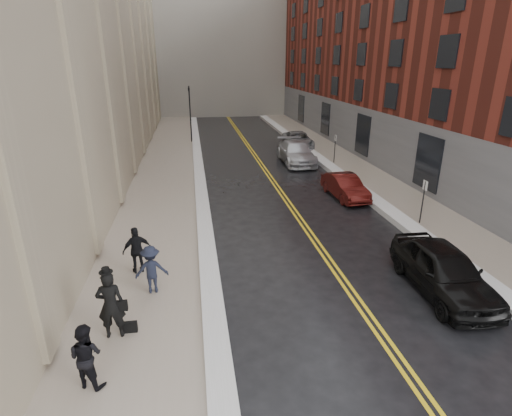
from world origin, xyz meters
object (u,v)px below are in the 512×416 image
object	(u,v)px
car_black	(443,270)
car_maroon	(345,186)
car_silver_near	(296,152)
car_silver_far	(298,140)
pedestrian_c	(137,250)
pedestrian_b	(151,269)
pedestrian_main	(111,305)
pedestrian_a	(86,356)

from	to	relation	value
car_black	car_maroon	distance (m)	9.97
car_silver_near	car_silver_far	world-z (taller)	car_silver_near
car_silver_far	pedestrian_c	world-z (taller)	pedestrian_c
car_silver_far	car_black	bearing A→B (deg)	-87.84
car_silver_far	pedestrian_b	size ratio (longest dim) A/B	3.08
pedestrian_main	car_silver_far	bearing A→B (deg)	-117.66
pedestrian_c	pedestrian_a	bearing A→B (deg)	64.76
car_silver_far	pedestrian_main	bearing A→B (deg)	-110.38
car_black	pedestrian_b	world-z (taller)	pedestrian_b
car_maroon	pedestrian_c	distance (m)	12.81
car_silver_near	car_silver_far	size ratio (longest dim) A/B	1.09
car_black	pedestrian_c	world-z (taller)	pedestrian_c
pedestrian_a	car_silver_far	bearing A→B (deg)	-89.81
car_black	pedestrian_main	distance (m)	10.53
car_silver_far	pedestrian_c	distance (m)	23.88
car_black	pedestrian_a	xyz separation A→B (m)	(-10.76, -2.61, 0.16)
car_silver_near	pedestrian_main	size ratio (longest dim) A/B	2.75
car_maroon	pedestrian_b	size ratio (longest dim) A/B	2.43
pedestrian_main	car_silver_near	bearing A→B (deg)	-120.06
car_silver_near	pedestrian_a	world-z (taller)	pedestrian_a
car_maroon	pedestrian_b	xyz separation A→B (m)	(-9.97, -8.64, 0.31)
car_silver_far	pedestrian_a	world-z (taller)	pedestrian_a
car_silver_near	pedestrian_a	distance (m)	23.47
pedestrian_b	car_silver_near	bearing A→B (deg)	-123.00
car_maroon	car_silver_far	distance (m)	13.77
pedestrian_b	pedestrian_main	bearing A→B (deg)	63.41
car_maroon	pedestrian_main	xyz separation A→B (m)	(-10.86, -10.82, 0.50)
pedestrian_a	pedestrian_b	distance (m)	4.10
car_maroon	pedestrian_c	world-z (taller)	pedestrian_c
car_black	pedestrian_main	xyz separation A→B (m)	(-10.49, -0.86, 0.34)
pedestrian_main	pedestrian_a	world-z (taller)	pedestrian_main
car_maroon	pedestrian_main	bearing A→B (deg)	-139.22
car_maroon	pedestrian_c	size ratio (longest dim) A/B	2.30
car_silver_near	pedestrian_main	xyz separation A→B (m)	(-10.19, -19.25, 0.35)
pedestrian_b	pedestrian_c	distance (m)	1.56
pedestrian_main	pedestrian_a	bearing A→B (deg)	79.19
car_silver_far	car_maroon	bearing A→B (deg)	-88.44
car_silver_near	car_black	bearing A→B (deg)	-88.18
car_maroon	pedestrian_a	xyz separation A→B (m)	(-11.13, -12.57, 0.32)
pedestrian_a	pedestrian_b	bearing A→B (deg)	-81.69
car_black	car_silver_far	bearing A→B (deg)	89.62
pedestrian_main	pedestrian_c	bearing A→B (deg)	-96.53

